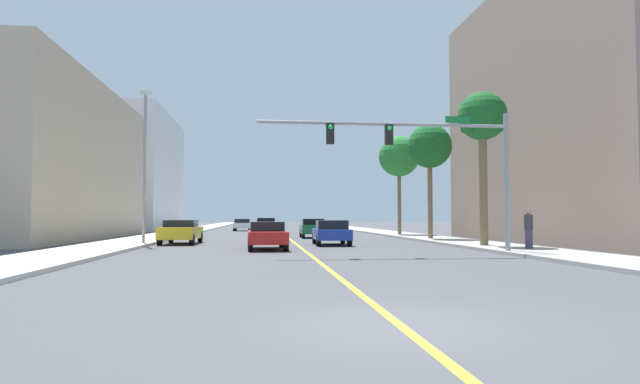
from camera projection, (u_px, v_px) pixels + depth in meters
name	position (u px, v px, depth m)	size (l,w,h in m)	color
ground	(283.00, 234.00, 49.32)	(192.00, 192.00, 0.00)	#47474C
sidewalk_left	(177.00, 233.00, 48.25)	(3.50, 168.00, 0.15)	beige
sidewalk_right	(384.00, 232.00, 50.40)	(3.50, 168.00, 0.15)	#9E9B93
lane_marking_center	(283.00, 234.00, 49.32)	(0.16, 144.00, 0.01)	yellow
building_left_near	(29.00, 161.00, 37.12)	(10.47, 24.12, 10.99)	tan
building_left_far	(123.00, 172.00, 64.30)	(11.39, 20.69, 14.00)	silver
building_right_near	(590.00, 110.00, 32.53)	(10.06, 21.26, 16.36)	gray
traffic_signal_mast	(429.00, 149.00, 22.03)	(10.67, 0.36, 5.85)	gray
street_lamp	(145.00, 159.00, 29.13)	(0.56, 0.28, 8.42)	gray
palm_near	(482.00, 120.00, 26.72)	(2.46, 2.46, 7.78)	brown
palm_mid	(430.00, 147.00, 35.13)	(2.94, 2.94, 7.62)	brown
palm_far	(399.00, 157.00, 43.58)	(3.35, 3.35, 8.11)	brown
car_black	(266.00, 226.00, 46.40)	(1.85, 4.45, 1.48)	black
car_blue	(331.00, 232.00, 29.34)	(1.96, 3.92, 1.38)	#1E389E
car_yellow	(181.00, 231.00, 30.48)	(2.07, 4.34, 1.38)	gold
car_green	(313.00, 228.00, 39.49)	(1.85, 3.88, 1.43)	#196638
car_white	(243.00, 225.00, 59.00)	(1.97, 3.86, 1.35)	white
car_red	(267.00, 235.00, 25.40)	(1.94, 4.28, 1.33)	red
pedestrian	(529.00, 229.00, 23.54)	(0.38, 0.38, 1.75)	#3F3859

